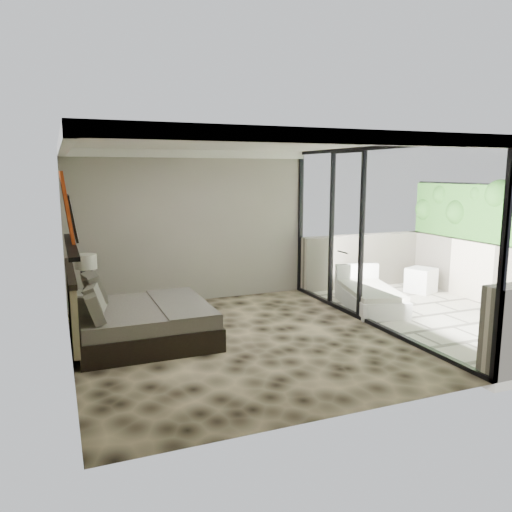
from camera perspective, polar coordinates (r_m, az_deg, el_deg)
name	(u,v)px	position (r m, az deg, el deg)	size (l,w,h in m)	color
floor	(238,341)	(7.31, -2.08, -9.66)	(5.00, 5.00, 0.00)	black
ceiling	(237,143)	(6.91, -2.22, 12.74)	(4.50, 5.00, 0.02)	silver
back_wall	(192,227)	(9.34, -7.35, 3.31)	(4.50, 0.02, 2.80)	gray
left_wall	(66,255)	(6.57, -20.84, 0.11)	(0.02, 5.00, 2.80)	gray
glass_wall	(373,237)	(8.01, 13.18, 2.10)	(0.08, 5.00, 2.80)	white
terrace_slab	(442,317)	(9.24, 20.52, -6.54)	(3.00, 5.00, 0.12)	beige
parapet_far	(503,276)	(10.05, 26.43, -2.09)	(0.30, 5.00, 1.10)	#B7AB94
foliage_hedge	(509,215)	(9.90, 26.90, 4.16)	(0.36, 4.60, 1.10)	#347B26
picture_ledge	(71,246)	(6.66, -20.40, 1.13)	(0.12, 2.20, 0.05)	black
bed	(137,320)	(7.38, -13.46, -7.16)	(1.93, 1.88, 1.07)	black
nightstand	(91,309)	(8.49, -18.39, -5.79)	(0.46, 0.46, 0.46)	black
table_lamp	(86,268)	(8.29, -18.83, -1.33)	(0.34, 0.34, 0.61)	black
abstract_canvas	(67,206)	(6.91, -20.83, 5.36)	(0.04, 0.90, 0.90)	#AB220E
framed_print	(72,218)	(6.84, -20.28, 4.09)	(0.03, 0.50, 0.60)	black
ottoman	(421,280)	(10.63, 18.34, -2.64)	(0.49, 0.49, 0.49)	white
lounger	(369,296)	(9.22, 12.82, -4.48)	(1.24, 1.84, 0.66)	silver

